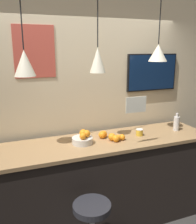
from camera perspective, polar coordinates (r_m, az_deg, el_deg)
The scene contains 13 objects.
back_wall at distance 3.22m, azimuth -2.96°, elevation 1.97°, with size 8.00×0.06×2.90m.
service_counter at distance 3.15m, azimuth -0.00°, elevation -16.02°, with size 2.79×0.70×1.10m.
bar_stool at distance 2.61m, azimuth -1.37°, elevation -24.28°, with size 0.37×0.37×0.73m.
fruit_bowl at distance 2.82m, azimuth -3.45°, elevation -5.97°, with size 0.23×0.23×0.16m.
orange_pile at distance 2.95m, azimuth 3.00°, elevation -5.58°, with size 0.27×0.27×0.09m.
juice_bottle at distance 3.40m, azimuth 17.49°, elevation -2.44°, with size 0.08×0.08×0.23m.
spread_jar at distance 3.12m, azimuth 9.46°, elevation -4.60°, with size 0.09×0.09×0.08m.
pendant_lamp_left at distance 2.55m, azimuth -16.45°, elevation 10.74°, with size 0.21×0.21×0.93m.
pendant_lamp_middle at distance 2.72m, azimuth -0.07°, elevation 11.87°, with size 0.17×0.17×0.92m.
pendant_lamp_right at distance 3.07m, azimuth 13.56°, elevation 13.06°, with size 0.22×0.22×0.81m.
mounted_tv at distance 3.52m, azimuth 12.23°, elevation 8.84°, with size 0.74×0.04×0.50m.
hanging_menu_board at distance 2.67m, azimuth 8.69°, elevation 1.66°, with size 0.24×0.01×0.17m.
wall_poster at distance 2.97m, azimuth -14.31°, elevation 13.21°, with size 0.46×0.01×0.58m.
Camera 1 is at (-0.98, -1.79, 2.15)m, focal length 40.00 mm.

